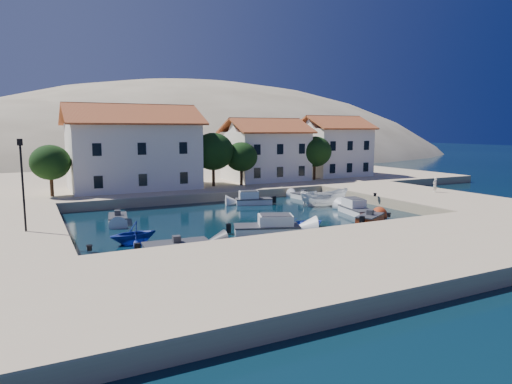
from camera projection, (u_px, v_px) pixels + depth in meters
ground at (309, 243)px, 31.69m from camera, size 400.00×400.00×0.00m
quay_south at (366, 257)px, 26.31m from camera, size 52.00×12.00×1.00m
quay_east at (416, 197)px, 49.62m from camera, size 11.00×20.00×1.00m
quay_west at (3, 235)px, 31.97m from camera, size 8.00×20.00×1.00m
quay_north at (175, 180)px, 66.11m from camera, size 80.00×36.00×1.00m
hills at (156, 223)px, 153.39m from camera, size 254.00×176.00×99.00m
building_left at (133, 146)px, 52.95m from camera, size 14.70×9.45×9.70m
building_mid at (265, 149)px, 61.98m from camera, size 10.50×8.40×8.30m
building_right at (333, 145)px, 68.19m from camera, size 9.45×8.40×8.80m
trees at (225, 154)px, 55.55m from camera, size 37.30×5.30×6.45m
lamppost at (22, 176)px, 30.29m from camera, size 0.35×0.25×6.22m
bollards at (312, 214)px, 36.20m from camera, size 29.36×9.56×0.30m
motorboat_grey_sw at (177, 247)px, 29.39m from camera, size 4.36×2.17×1.25m
cabin_cruiser_south at (267, 227)px, 34.61m from camera, size 5.35×3.75×1.60m
rowboat_south at (301, 229)px, 35.97m from camera, size 5.34×4.28×0.99m
motorboat_red_se at (370, 219)px, 38.85m from camera, size 3.56×2.89×1.25m
cabin_cruiser_east at (357, 209)px, 42.38m from camera, size 2.55×4.61×1.60m
boat_east at (324, 206)px, 46.96m from camera, size 5.45×3.23×1.98m
motorboat_white_ne at (303, 196)px, 51.78m from camera, size 1.71×3.22×1.25m
rowboat_west at (134, 243)px, 31.60m from camera, size 3.57×3.19×1.70m
motorboat_white_west at (118, 219)px, 38.65m from camera, size 2.05×3.60×1.25m
cabin_cruiser_north at (254, 200)px, 48.09m from camera, size 4.12×2.71×1.60m
pedestrian at (435, 185)px, 50.00m from camera, size 0.61×0.42×1.62m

